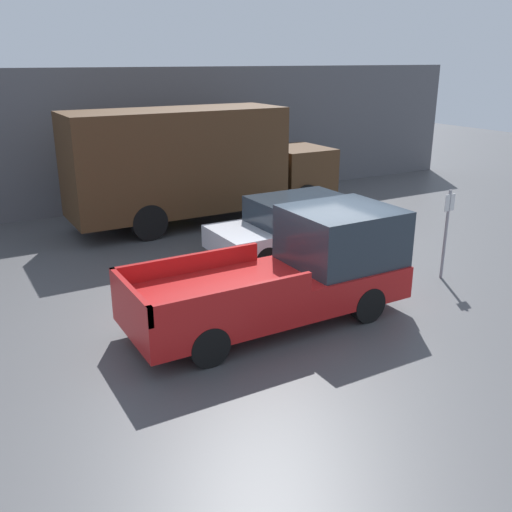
{
  "coord_description": "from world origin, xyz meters",
  "views": [
    {
      "loc": [
        -6.93,
        -9.18,
        5.08
      ],
      "look_at": [
        -1.2,
        0.79,
        1.08
      ],
      "focal_mm": 40.0,
      "sensor_mm": 36.0,
      "label": 1
    }
  ],
  "objects_px": {
    "car": "(296,225)",
    "newspaper_box": "(178,190)",
    "pickup_truck": "(294,272)",
    "parking_sign": "(446,229)",
    "delivery_truck": "(194,163)"
  },
  "relations": [
    {
      "from": "car",
      "to": "delivery_truck",
      "type": "relative_size",
      "value": 0.52
    },
    {
      "from": "pickup_truck",
      "to": "car",
      "type": "height_order",
      "value": "pickup_truck"
    },
    {
      "from": "pickup_truck",
      "to": "delivery_truck",
      "type": "distance_m",
      "value": 7.74
    },
    {
      "from": "car",
      "to": "newspaper_box",
      "type": "xyz_separation_m",
      "value": [
        -0.59,
        6.9,
        -0.31
      ]
    },
    {
      "from": "delivery_truck",
      "to": "newspaper_box",
      "type": "xyz_separation_m",
      "value": [
        0.5,
        2.73,
        -1.46
      ]
    },
    {
      "from": "car",
      "to": "parking_sign",
      "type": "bearing_deg",
      "value": -58.59
    },
    {
      "from": "parking_sign",
      "to": "newspaper_box",
      "type": "distance_m",
      "value": 10.62
    },
    {
      "from": "delivery_truck",
      "to": "parking_sign",
      "type": "xyz_separation_m",
      "value": [
        3.14,
        -7.53,
        -0.71
      ]
    },
    {
      "from": "parking_sign",
      "to": "newspaper_box",
      "type": "relative_size",
      "value": 2.26
    },
    {
      "from": "pickup_truck",
      "to": "car",
      "type": "relative_size",
      "value": 1.24
    },
    {
      "from": "parking_sign",
      "to": "delivery_truck",
      "type": "bearing_deg",
      "value": 112.66
    },
    {
      "from": "pickup_truck",
      "to": "car",
      "type": "xyz_separation_m",
      "value": [
        2.32,
        3.41,
        -0.21
      ]
    },
    {
      "from": "car",
      "to": "newspaper_box",
      "type": "bearing_deg",
      "value": 94.87
    },
    {
      "from": "pickup_truck",
      "to": "parking_sign",
      "type": "height_order",
      "value": "parking_sign"
    },
    {
      "from": "car",
      "to": "delivery_truck",
      "type": "xyz_separation_m",
      "value": [
        -1.09,
        4.17,
        1.15
      ]
    }
  ]
}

